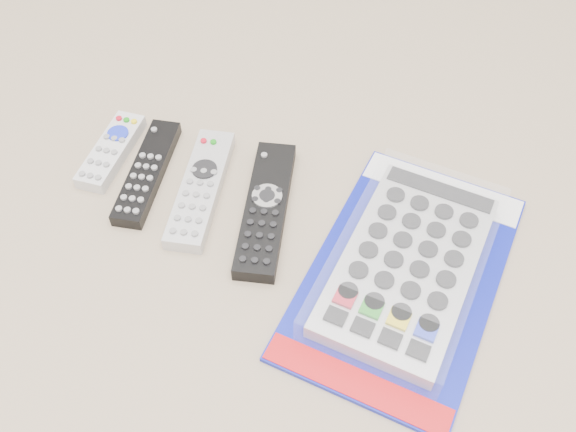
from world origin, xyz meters
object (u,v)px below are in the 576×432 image
(remote_large_black, at_px, (266,209))
(jumbo_remote_packaged, at_px, (408,263))
(remote_small_grey, at_px, (111,151))
(remote_silver_dvd, at_px, (201,188))
(remote_slim_black, at_px, (147,172))

(remote_large_black, distance_m, jumbo_remote_packaged, 0.20)
(remote_small_grey, height_order, jumbo_remote_packaged, jumbo_remote_packaged)
(remote_large_black, bearing_deg, remote_silver_dvd, 165.22)
(remote_silver_dvd, height_order, remote_large_black, same)
(remote_slim_black, bearing_deg, remote_small_grey, 154.50)
(remote_small_grey, distance_m, jumbo_remote_packaged, 0.45)
(remote_large_black, bearing_deg, remote_small_grey, 161.50)
(remote_small_grey, distance_m, remote_silver_dvd, 0.15)
(remote_slim_black, bearing_deg, jumbo_remote_packaged, -14.84)
(remote_silver_dvd, height_order, jumbo_remote_packaged, jumbo_remote_packaged)
(remote_small_grey, xyz_separation_m, jumbo_remote_packaged, (0.44, -0.08, 0.01))
(remote_small_grey, bearing_deg, remote_large_black, -9.38)
(remote_slim_black, distance_m, remote_silver_dvd, 0.08)
(jumbo_remote_packaged, bearing_deg, remote_slim_black, -179.37)
(remote_slim_black, bearing_deg, remote_silver_dvd, -11.27)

